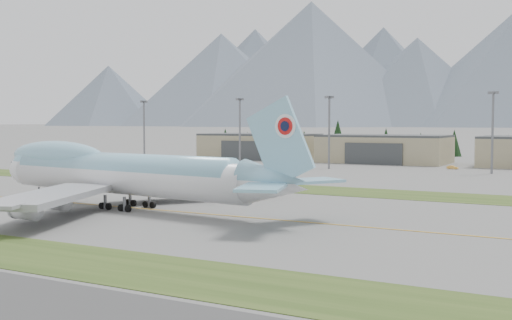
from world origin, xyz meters
The scene contains 11 objects.
ground centered at (0.00, 0.00, 0.00)m, with size 7000.00×7000.00×0.00m, color #5F5E5C.
grass_strip_near centered at (0.00, -38.00, 0.00)m, with size 400.00×14.00×0.08m, color #2E4518.
grass_strip_far centered at (0.00, 45.00, 0.00)m, with size 400.00×18.00×0.08m, color #2E4518.
taxiway_line_main centered at (0.00, 0.00, 0.00)m, with size 400.00×0.40×0.02m, color gold.
boeing_747_freighter centered at (-16.63, -0.98, 6.49)m, with size 74.90×64.04×19.67m.
hangar_left centered at (-70.00, 149.90, 5.39)m, with size 48.00×26.60×10.80m.
hangar_center centered at (-15.00, 149.90, 5.39)m, with size 48.00×26.60×10.80m.
floodlight_masts centered at (6.11, 110.60, 16.97)m, with size 206.55×9.28×25.00m.
service_vehicle_a centered at (-39.13, 124.45, 0.00)m, with size 1.30×3.22×1.10m, color white.
service_vehicle_b centered at (15.68, 127.59, 0.00)m, with size 1.32×3.74×1.23m, color gold.
conifer_belt centered at (7.34, 211.98, 6.68)m, with size 262.24×14.86×16.92m.
Camera 1 is at (61.71, -91.14, 15.73)m, focal length 45.00 mm.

